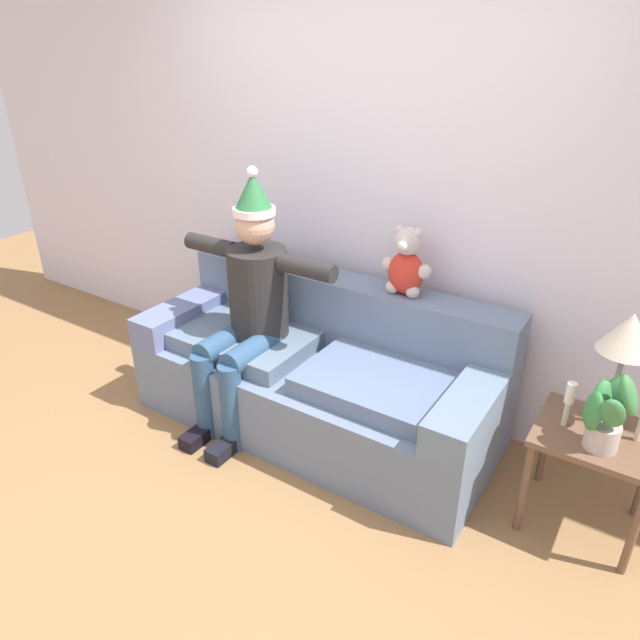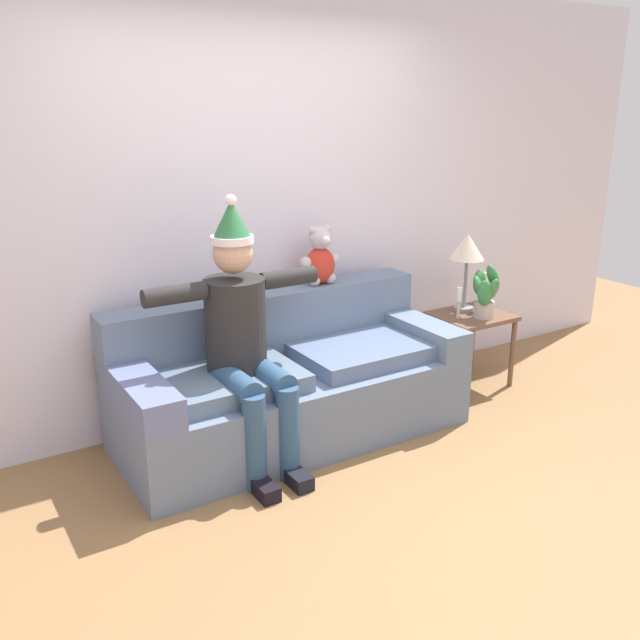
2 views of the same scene
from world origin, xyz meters
name	(u,v)px [view 2 (image 2 of 2)]	position (x,y,z in m)	size (l,w,h in m)	color
ground_plane	(390,512)	(0.00, 0.00, 0.00)	(10.00, 10.00, 0.00)	olive
back_wall	(246,206)	(0.00, 1.55, 1.35)	(7.00, 0.10, 2.70)	silver
couch	(289,383)	(0.00, 1.04, 0.33)	(2.10, 0.87, 0.85)	slate
person_seated	(243,334)	(-0.37, 0.87, 0.76)	(1.02, 0.77, 1.51)	#272626
teddy_bear	(320,258)	(0.39, 1.30, 1.02)	(0.29, 0.17, 0.38)	red
side_table	(470,325)	(1.49, 1.03, 0.44)	(0.52, 0.46, 0.53)	brown
table_lamp	(467,251)	(1.50, 1.13, 0.97)	(0.24, 0.24, 0.56)	gray
potted_plant	(485,293)	(1.51, 0.93, 0.71)	(0.23, 0.26, 0.38)	#BEACA7
candle_tall	(459,298)	(1.35, 1.01, 0.67)	(0.04, 0.04, 0.22)	beige
candle_short	(484,286)	(1.64, 1.07, 0.71)	(0.04, 0.04, 0.28)	beige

